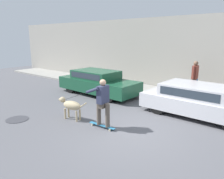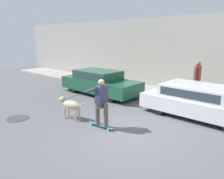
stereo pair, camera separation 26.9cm
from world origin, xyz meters
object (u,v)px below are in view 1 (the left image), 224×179
(parked_car_1, at_px, (198,101))
(skateboarder, at_px, (103,101))
(dog, at_px, (71,105))
(pedestrian_with_bag, at_px, (195,77))
(parked_car_0, at_px, (98,83))

(parked_car_1, bearing_deg, skateboarder, -121.41)
(dog, relative_size, pedestrian_with_bag, 0.75)
(parked_car_0, distance_m, dog, 3.71)
(parked_car_1, bearing_deg, parked_car_0, -178.97)
(parked_car_1, distance_m, skateboarder, 3.73)
(dog, bearing_deg, parked_car_1, -143.45)
(parked_car_1, bearing_deg, pedestrian_with_bag, 113.88)
(parked_car_1, xyz_separation_m, pedestrian_with_bag, (-0.98, 2.32, 0.47))
(parked_car_1, height_order, skateboarder, skateboarder)
(parked_car_0, relative_size, dog, 3.48)
(dog, bearing_deg, pedestrian_with_bag, -120.73)
(parked_car_0, bearing_deg, dog, -60.81)
(pedestrian_with_bag, bearing_deg, skateboarder, -104.14)
(parked_car_0, bearing_deg, pedestrian_with_bag, 30.11)
(parked_car_1, height_order, pedestrian_with_bag, pedestrian_with_bag)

